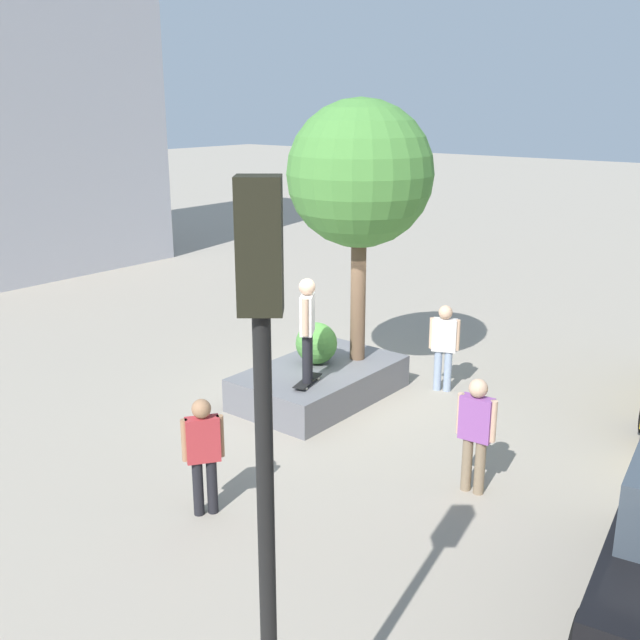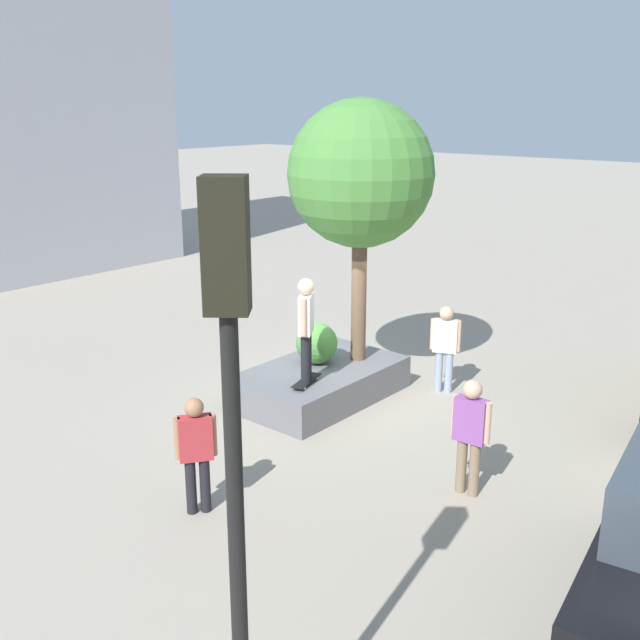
{
  "view_description": "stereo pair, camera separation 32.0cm",
  "coord_description": "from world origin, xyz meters",
  "px_view_note": "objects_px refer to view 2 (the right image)",
  "views": [
    {
      "loc": [
        10.03,
        7.83,
        5.27
      ],
      "look_at": [
        0.13,
        -0.11,
        1.5
      ],
      "focal_mm": 41.45,
      "sensor_mm": 36.0,
      "label": 1
    },
    {
      "loc": [
        9.83,
        8.08,
        5.27
      ],
      "look_at": [
        0.13,
        -0.11,
        1.5
      ],
      "focal_mm": 41.45,
      "sensor_mm": 36.0,
      "label": 2
    }
  ],
  "objects_px": {
    "plaza_tree": "(361,175)",
    "skateboarder": "(306,323)",
    "passerby_with_bag": "(196,447)",
    "traffic_light_corner": "(232,416)",
    "skateboard": "(306,381)",
    "bystander_watching": "(445,343)",
    "pedestrian_crossing": "(470,429)",
    "planter_ledge": "(320,383)"
  },
  "relations": [
    {
      "from": "plaza_tree",
      "to": "skateboarder",
      "type": "height_order",
      "value": "plaza_tree"
    },
    {
      "from": "passerby_with_bag",
      "to": "skateboarder",
      "type": "bearing_deg",
      "value": -163.82
    },
    {
      "from": "plaza_tree",
      "to": "traffic_light_corner",
      "type": "relative_size",
      "value": 0.98
    },
    {
      "from": "skateboard",
      "to": "bystander_watching",
      "type": "distance_m",
      "value": 2.82
    },
    {
      "from": "skateboarder",
      "to": "pedestrian_crossing",
      "type": "xyz_separation_m",
      "value": [
        0.53,
        3.44,
        -0.74
      ]
    },
    {
      "from": "planter_ledge",
      "to": "plaza_tree",
      "type": "distance_m",
      "value": 3.82
    },
    {
      "from": "planter_ledge",
      "to": "pedestrian_crossing",
      "type": "xyz_separation_m",
      "value": [
        1.32,
        3.8,
        0.67
      ]
    },
    {
      "from": "bystander_watching",
      "to": "planter_ledge",
      "type": "bearing_deg",
      "value": -42.12
    },
    {
      "from": "planter_ledge",
      "to": "skateboard",
      "type": "height_order",
      "value": "skateboard"
    },
    {
      "from": "planter_ledge",
      "to": "skateboarder",
      "type": "relative_size",
      "value": 1.76
    },
    {
      "from": "skateboard",
      "to": "traffic_light_corner",
      "type": "relative_size",
      "value": 0.17
    },
    {
      "from": "passerby_with_bag",
      "to": "pedestrian_crossing",
      "type": "bearing_deg",
      "value": 137.64
    },
    {
      "from": "traffic_light_corner",
      "to": "plaza_tree",
      "type": "bearing_deg",
      "value": -148.29
    },
    {
      "from": "skateboard",
      "to": "pedestrian_crossing",
      "type": "relative_size",
      "value": 0.49
    },
    {
      "from": "plaza_tree",
      "to": "pedestrian_crossing",
      "type": "xyz_separation_m",
      "value": [
        2.14,
        3.56,
        -3.05
      ]
    },
    {
      "from": "plaza_tree",
      "to": "passerby_with_bag",
      "type": "relative_size",
      "value": 2.91
    },
    {
      "from": "skateboard",
      "to": "traffic_light_corner",
      "type": "height_order",
      "value": "traffic_light_corner"
    },
    {
      "from": "planter_ledge",
      "to": "plaza_tree",
      "type": "height_order",
      "value": "plaza_tree"
    },
    {
      "from": "passerby_with_bag",
      "to": "pedestrian_crossing",
      "type": "relative_size",
      "value": 0.97
    },
    {
      "from": "skateboard",
      "to": "bystander_watching",
      "type": "bearing_deg",
      "value": 154.43
    },
    {
      "from": "plaza_tree",
      "to": "pedestrian_crossing",
      "type": "height_order",
      "value": "plaza_tree"
    },
    {
      "from": "planter_ledge",
      "to": "pedestrian_crossing",
      "type": "distance_m",
      "value": 4.08
    },
    {
      "from": "planter_ledge",
      "to": "plaza_tree",
      "type": "bearing_deg",
      "value": 163.39
    },
    {
      "from": "skateboarder",
      "to": "passerby_with_bag",
      "type": "distance_m",
      "value": 3.48
    },
    {
      "from": "skateboarder",
      "to": "plaza_tree",
      "type": "bearing_deg",
      "value": -175.83
    },
    {
      "from": "bystander_watching",
      "to": "passerby_with_bag",
      "type": "height_order",
      "value": "bystander_watching"
    },
    {
      "from": "planter_ledge",
      "to": "traffic_light_corner",
      "type": "height_order",
      "value": "traffic_light_corner"
    },
    {
      "from": "skateboarder",
      "to": "passerby_with_bag",
      "type": "height_order",
      "value": "skateboarder"
    },
    {
      "from": "planter_ledge",
      "to": "plaza_tree",
      "type": "relative_size",
      "value": 0.66
    },
    {
      "from": "bystander_watching",
      "to": "pedestrian_crossing",
      "type": "bearing_deg",
      "value": 36.03
    },
    {
      "from": "skateboard",
      "to": "skateboarder",
      "type": "distance_m",
      "value": 1.05
    },
    {
      "from": "planter_ledge",
      "to": "bystander_watching",
      "type": "distance_m",
      "value": 2.44
    },
    {
      "from": "plaza_tree",
      "to": "passerby_with_bag",
      "type": "bearing_deg",
      "value": 12.32
    },
    {
      "from": "pedestrian_crossing",
      "to": "skateboard",
      "type": "bearing_deg",
      "value": -98.79
    },
    {
      "from": "planter_ledge",
      "to": "traffic_light_corner",
      "type": "xyz_separation_m",
      "value": [
        6.66,
        4.86,
        2.98
      ]
    },
    {
      "from": "skateboarder",
      "to": "traffic_light_corner",
      "type": "bearing_deg",
      "value": 37.51
    },
    {
      "from": "planter_ledge",
      "to": "passerby_with_bag",
      "type": "distance_m",
      "value": 4.31
    },
    {
      "from": "traffic_light_corner",
      "to": "pedestrian_crossing",
      "type": "xyz_separation_m",
      "value": [
        -5.33,
        -1.06,
        -2.31
      ]
    },
    {
      "from": "plaza_tree",
      "to": "skateboard",
      "type": "bearing_deg",
      "value": 4.17
    },
    {
      "from": "traffic_light_corner",
      "to": "pedestrian_crossing",
      "type": "bearing_deg",
      "value": -168.73
    },
    {
      "from": "skateboard",
      "to": "skateboarder",
      "type": "xyz_separation_m",
      "value": [
        0.0,
        0.0,
        1.05
      ]
    },
    {
      "from": "planter_ledge",
      "to": "bystander_watching",
      "type": "xyz_separation_m",
      "value": [
        -1.74,
        1.57,
        0.66
      ]
    }
  ]
}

